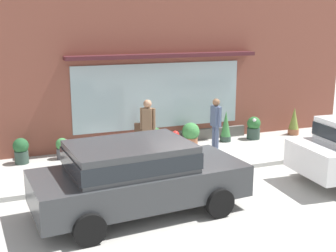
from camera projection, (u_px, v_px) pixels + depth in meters
ground_plane at (203, 171)px, 11.81m from camera, size 60.00×60.00×0.00m
curb_strip at (206, 171)px, 11.62m from camera, size 14.00×0.24×0.12m
storefront at (161, 73)px, 14.17m from camera, size 14.00×0.81×4.67m
fire_hydrant at (175, 147)px, 12.46m from camera, size 0.38×0.34×0.92m
pedestrian_with_handbag at (147, 125)px, 12.57m from camera, size 0.53×0.46×1.76m
pedestrian_passerby at (216, 121)px, 13.24m from camera, size 0.22×0.51×1.67m
parked_car_dark_gray at (136, 173)px, 9.04m from camera, size 4.50×2.29×1.52m
potted_plant_low_front at (254, 127)px, 14.96m from camera, size 0.46×0.46×0.77m
potted_plant_window_right at (155, 139)px, 13.72m from camera, size 0.49×0.49×0.70m
potted_plant_window_center at (21, 150)px, 12.36m from camera, size 0.44×0.44×0.73m
potted_plant_by_entrance at (191, 133)px, 14.23m from camera, size 0.57×0.57×0.73m
potted_plant_corner_tall at (294, 121)px, 15.53m from camera, size 0.38×0.38×0.98m
potted_plant_trailing_edge at (62, 148)px, 12.80m from camera, size 0.36×0.36×0.62m
potted_plant_doorstep at (226, 127)px, 14.63m from camera, size 0.36×0.36×1.04m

